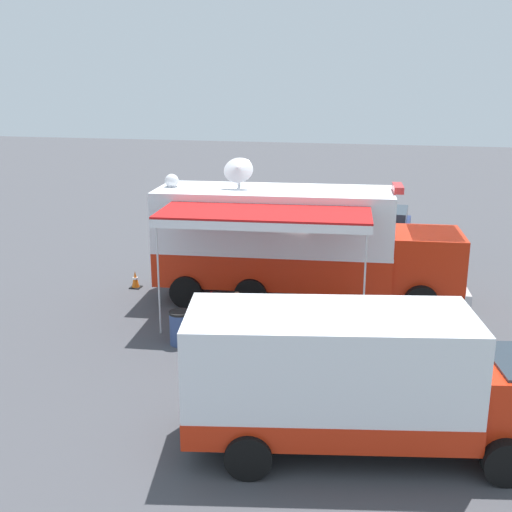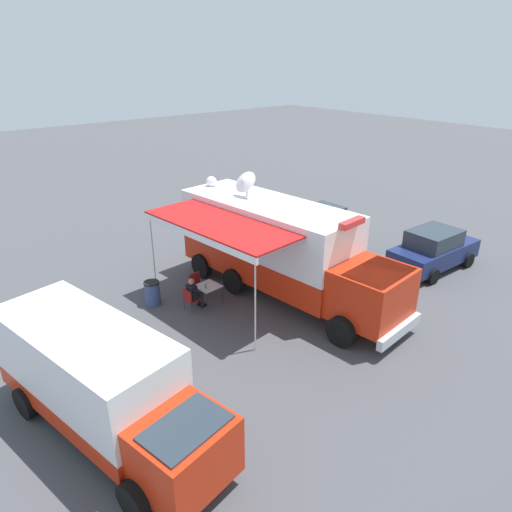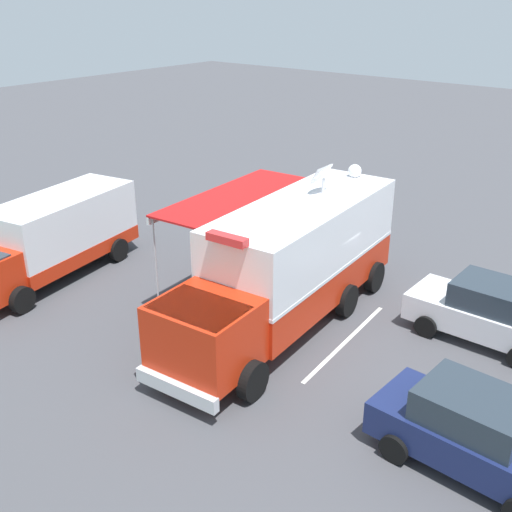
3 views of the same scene
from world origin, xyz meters
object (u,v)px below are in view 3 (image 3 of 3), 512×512
Objects in this scene: seated_responder at (231,261)px; car_far_corner at (475,432)px; folding_table at (245,265)px; car_behind_truck at (488,311)px; command_truck at (289,261)px; support_truck at (53,238)px; traffic_cone at (375,255)px; trash_bin at (235,248)px; folding_chair_at_table at (227,264)px; water_bottle at (239,261)px; folding_chair_beside_table at (263,262)px.

car_far_corner is (-9.73, 3.66, 0.23)m from seated_responder.
car_behind_truck is (-7.50, -1.52, 0.21)m from folding_table.
support_truck is at bearing 16.70° from command_truck.
trash_bin is at bearing 36.44° from traffic_cone.
folding_table is 0.61m from seated_responder.
support_truck reaches higher than car_far_corner.
folding_table is at bearing -178.56° from folding_chair_at_table.
folding_chair_at_table is at bearing -18.02° from command_truck.
folding_chair_at_table is at bearing 4.73° from seated_responder.
seated_responder is at bearing -19.27° from command_truck.
command_truck is at bearing 159.89° from water_bottle.
support_truck is at bearing 51.09° from trash_bin.
traffic_cone is at bearing -143.56° from trash_bin.
car_behind_truck is (-4.92, -2.64, -1.06)m from command_truck.
car_far_corner reaches higher than folding_chair_at_table.
water_bottle reaches higher than trash_bin.
folding_table is at bearing -146.70° from water_bottle.
traffic_cone is (-2.67, -4.43, -0.55)m from water_bottle.
car_far_corner is (-9.12, 3.67, 0.21)m from folding_table.
support_truck is at bearing 44.50° from traffic_cone.
folding_table is 3.85× the size of water_bottle.
support_truck is at bearing 32.79° from folding_table.
car_far_corner is at bearing 107.32° from car_behind_truck.
water_bottle is 0.26× the size of folding_chair_beside_table.
folding_chair_at_table is 0.21× the size of car_behind_truck.
folding_table is at bearing -179.58° from seated_responder.
command_truck is at bearing 156.53° from folding_table.
command_truck is at bearing 160.73° from seated_responder.
command_truck is 7.10m from car_far_corner.
water_bottle is 0.05× the size of car_far_corner.
seated_responder reaches higher than folding_chair_beside_table.
folding_chair_beside_table is at bearing 5.19° from car_behind_truck.
trash_bin is 6.28m from support_truck.
folding_chair_at_table is at bearing -8.40° from water_bottle.
seated_responder is (0.67, 0.85, 0.14)m from folding_chair_beside_table.
trash_bin reaches higher than folding_chair_at_table.
command_truck is 3.61m from seated_responder.
command_truck is at bearing 161.98° from folding_chair_at_table.
seated_responder is 6.07m from support_truck.
trash_bin is (4.17, -2.41, -1.49)m from command_truck.
folding_chair_beside_table is (-0.06, -0.85, -0.16)m from folding_table.
trash_bin is 0.22× the size of car_behind_truck.
folding_chair_beside_table is at bearing 54.87° from traffic_cone.
traffic_cone is 0.14× the size of car_behind_truck.
folding_chair_at_table is at bearing 1.44° from folding_table.
trash_bin is at bearing -24.86° from car_far_corner.
car_far_corner is at bearing 129.65° from traffic_cone.
folding_chair_beside_table is 0.70× the size of seated_responder.
car_behind_truck reaches higher than seated_responder.
seated_responder is at bearing 54.24° from traffic_cone.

